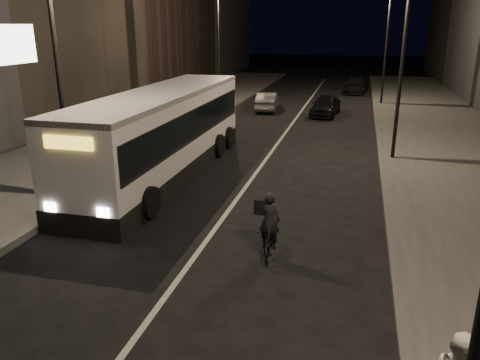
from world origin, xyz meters
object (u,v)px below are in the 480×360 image
Objects in this scene: city_bus at (163,130)px; car_near at (326,105)px; car_mid at (267,101)px; streetlight_right_mid at (398,38)px; streetlight_left_near at (62,42)px; streetlight_right_far at (384,32)px; cyclist_on_bicycle at (270,235)px; car_far at (356,85)px; streetlight_left_far at (222,33)px.

city_bus is 3.12× the size of car_near.
car_near is at bearing 160.93° from car_mid.
streetlight_right_mid and streetlight_left_near have the same top height.
car_near is at bearing 108.70° from streetlight_right_mid.
streetlight_right_far is 2.05× the size of car_mid.
car_near is at bearing 86.07° from cyclist_on_bicycle.
car_near is 1.03× the size of car_mid.
city_bus is 16.04m from car_mid.
car_far is (1.83, 12.03, -0.01)m from car_near.
streetlight_right_far is (0.00, 16.00, 0.00)m from streetlight_right_mid.
car_far is (6.04, 11.02, 0.03)m from car_mid.
cyclist_on_bicycle is at bearing 95.55° from car_mid.
car_mid is (-7.78, -4.48, -4.71)m from streetlight_right_far.
streetlight_left_near is 1.00× the size of streetlight_left_far.
streetlight_right_far reaches higher than car_far.
streetlight_left_near reaches higher than cyclist_on_bicycle.
streetlight_left_far is at bearing 22.06° from car_mid.
cyclist_on_bicycle is at bearing -86.89° from car_far.
cyclist_on_bicycle is at bearing -83.71° from car_near.
streetlight_left_far is 2.05× the size of car_mid.
streetlight_left_far is 22.23m from cyclist_on_bicycle.
streetlight_right_mid is 11.99m from cyclist_on_bicycle.
city_bus is at bearing -98.91° from car_far.
cyclist_on_bicycle is at bearing -70.50° from streetlight_left_far.
streetlight_right_far reaches higher than car_near.
streetlight_left_near is (-10.66, -8.00, 0.00)m from streetlight_right_mid.
car_mid is (1.16, 15.95, -1.21)m from city_bus.
streetlight_right_mid is at bearing 67.62° from cyclist_on_bicycle.
city_bus is 3.20× the size of car_mid.
city_bus reaches higher than car_near.
streetlight_right_mid reaches higher than car_near.
car_near is at bearing 70.28° from city_bus.
streetlight_left_far is 5.73m from car_mid.
streetlight_right_mid is at bearing 118.36° from car_mid.
streetlight_left_far reaches higher than car_near.
streetlight_left_far is 1.99× the size of car_near.
car_far is at bearing 82.77° from cyclist_on_bicycle.
streetlight_right_far is 10.14m from car_mid.
streetlight_right_mid is 1.00× the size of streetlight_right_far.
streetlight_left_near is at bearing -113.96° from streetlight_right_far.
city_bus is 8.27m from cyclist_on_bicycle.
streetlight_left_near is 32.16m from car_far.
streetlight_right_mid is 10.57m from city_bus.
streetlight_right_mid is 1.00× the size of streetlight_left_near.
car_near is 0.86× the size of car_far.
streetlight_left_far is at bearing -119.43° from car_far.
streetlight_left_near is 2.05× the size of car_mid.
streetlight_right_mid is 13.33m from streetlight_left_near.
car_far is at bearing -124.41° from car_mid.
streetlight_left_near is 9.01m from cyclist_on_bicycle.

